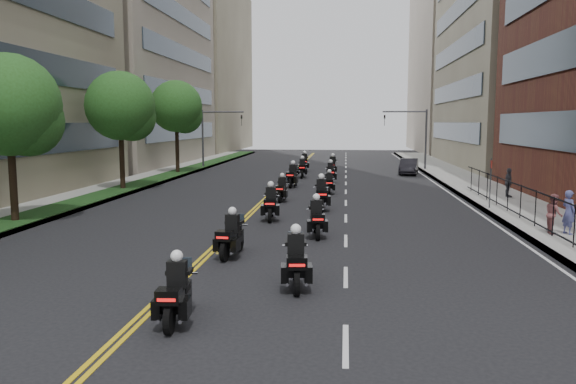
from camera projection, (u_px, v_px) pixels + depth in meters
name	position (u px, v px, depth m)	size (l,w,h in m)	color
ground	(190.00, 339.00, 11.58)	(160.00, 160.00, 0.00)	black
sidewalk_right	(487.00, 192.00, 35.03)	(4.00, 90.00, 0.15)	gray
sidewalk_left	(117.00, 188.00, 37.46)	(4.00, 90.00, 0.15)	gray
grass_strip	(129.00, 187.00, 37.37)	(2.00, 90.00, 0.04)	#163613
building_right_tan	(535.00, 14.00, 54.92)	(15.11, 28.00, 30.00)	#7B715A
building_right_far	(469.00, 65.00, 84.78)	(15.00, 28.00, 26.00)	gray
building_left_mid	(108.00, 2.00, 59.08)	(16.11, 28.00, 34.00)	gray
building_left_far	(188.00, 68.00, 89.19)	(16.00, 28.00, 26.00)	#7B715A
iron_fence	(544.00, 212.00, 22.19)	(0.05, 28.00, 1.50)	black
street_trees	(83.00, 109.00, 30.42)	(4.40, 38.40, 7.98)	black
traffic_signal_right	(416.00, 130.00, 51.61)	(4.09, 0.20, 5.60)	#3F3F44
traffic_signal_left	(212.00, 130.00, 53.54)	(4.09, 0.20, 5.60)	#3F3F44
motorcycle_0	(176.00, 295.00, 12.43)	(0.57, 2.21, 1.63)	black
motorcycle_1	(296.00, 263.00, 15.09)	(0.68, 2.33, 1.72)	black
motorcycle_2	(231.00, 237.00, 18.57)	(0.65, 2.24, 1.65)	black
motorcycle_3	(316.00, 220.00, 21.82)	(0.66, 2.27, 1.68)	black
motorcycle_4	(271.00, 205.00, 25.55)	(0.65, 2.40, 1.77)	black
motorcycle_5	(321.00, 196.00, 28.43)	(0.66, 2.51, 1.86)	black
motorcycle_6	(282.00, 190.00, 31.62)	(0.51, 2.16, 1.59)	black
motorcycle_7	(329.00, 184.00, 35.00)	(0.48, 2.06, 1.52)	black
motorcycle_8	(293.00, 177.00, 38.52)	(0.67, 2.47, 1.82)	black
motorcycle_9	(331.00, 174.00, 41.12)	(0.60, 2.33, 1.72)	black
motorcycle_10	(302.00, 169.00, 45.13)	(0.56, 2.38, 1.76)	black
motorcycle_11	(332.00, 166.00, 47.50)	(0.62, 2.47, 1.82)	black
motorcycle_12	(305.00, 163.00, 51.24)	(0.59, 2.50, 1.84)	black
parked_sedan	(409.00, 166.00, 47.86)	(1.43, 4.10, 1.35)	black
pedestrian_a	(569.00, 212.00, 21.54)	(0.62, 0.41, 1.71)	#4F5592
pedestrian_b	(554.00, 214.00, 21.68)	(0.75, 0.59, 1.55)	#8D4D4D
pedestrian_c	(509.00, 183.00, 32.17)	(0.98, 0.41, 1.68)	#43434B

